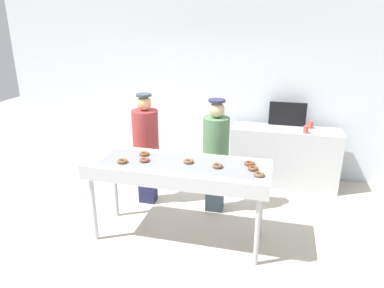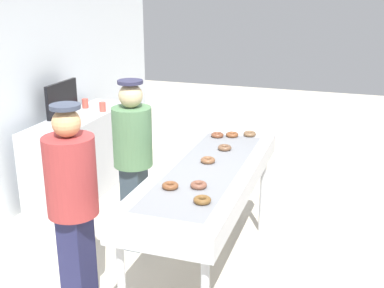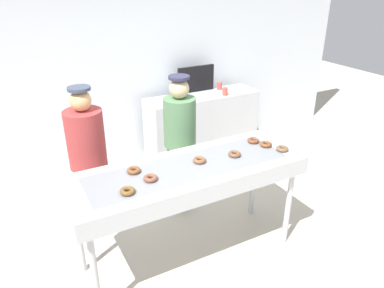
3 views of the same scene
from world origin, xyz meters
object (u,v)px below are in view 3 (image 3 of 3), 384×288
fryer_conveyor (189,175)px  paper_cup_1 (219,86)px  chocolate_donut_1 (266,144)px  worker_baker (88,155)px  chocolate_donut_2 (253,141)px  chocolate_donut_5 (134,170)px  worker_assistant (180,137)px  menu_display (196,79)px  paper_cup_0 (225,91)px  prep_counter (202,125)px  chocolate_donut_7 (150,178)px  chocolate_donut_3 (282,149)px  chocolate_donut_4 (199,160)px  chocolate_donut_0 (235,154)px  chocolate_donut_6 (127,191)px

fryer_conveyor → paper_cup_1: size_ratio=19.11×
chocolate_donut_1 → paper_cup_1: 2.15m
worker_baker → fryer_conveyor: bearing=120.1°
chocolate_donut_1 → worker_baker: bearing=153.7°
chocolate_donut_2 → worker_baker: (-1.53, 0.65, -0.09)m
chocolate_donut_2 → chocolate_donut_5: size_ratio=1.00×
chocolate_donut_1 → fryer_conveyor: bearing=-179.3°
chocolate_donut_2 → worker_assistant: (-0.51, 0.65, -0.11)m
chocolate_donut_2 → menu_display: bearing=78.1°
worker_baker → paper_cup_0: size_ratio=14.47×
fryer_conveyor → chocolate_donut_1: chocolate_donut_1 is taller
chocolate_donut_2 → prep_counter: 1.90m
chocolate_donut_7 → worker_assistant: worker_assistant is taller
chocolate_donut_5 → menu_display: bearing=49.3°
worker_assistant → chocolate_donut_3: bearing=113.0°
chocolate_donut_2 → worker_assistant: 0.83m
fryer_conveyor → chocolate_donut_2: (0.82, 0.14, 0.11)m
prep_counter → menu_display: 0.70m
chocolate_donut_5 → chocolate_donut_1: bearing=-5.2°
worker_baker → paper_cup_1: 2.62m
chocolate_donut_5 → paper_cup_1: (2.07, 1.90, -0.02)m
fryer_conveyor → chocolate_donut_5: (-0.47, 0.13, 0.11)m
fryer_conveyor → chocolate_donut_3: bearing=-8.6°
chocolate_donut_4 → chocolate_donut_7: bearing=-170.5°
fryer_conveyor → chocolate_donut_7: size_ratio=17.89×
chocolate_donut_3 → worker_baker: 1.91m
chocolate_donut_4 → chocolate_donut_5: 0.60m
chocolate_donut_2 → chocolate_donut_3: (0.13, -0.29, 0.00)m
chocolate_donut_7 → prep_counter: size_ratio=0.07×
chocolate_donut_7 → paper_cup_0: 2.63m
chocolate_donut_3 → menu_display: bearing=82.8°
chocolate_donut_4 → chocolate_donut_3: bearing=-11.8°
chocolate_donut_2 → fryer_conveyor: bearing=-170.1°
chocolate_donut_1 → menu_display: 2.13m
prep_counter → chocolate_donut_7: bearing=-129.6°
fryer_conveyor → worker_assistant: worker_assistant is taller
chocolate_donut_2 → prep_counter: (0.42, 1.76, -0.55)m
chocolate_donut_0 → chocolate_donut_3: bearing=-14.6°
chocolate_donut_2 → chocolate_donut_3: 0.32m
chocolate_donut_4 → worker_assistant: (0.18, 0.76, -0.11)m
chocolate_donut_0 → worker_baker: (-1.19, 0.81, -0.09)m
chocolate_donut_7 → chocolate_donut_1: bearing=3.1°
chocolate_donut_1 → chocolate_donut_6: bearing=-173.6°
worker_baker → paper_cup_0: 2.42m
chocolate_donut_0 → chocolate_donut_6: 1.11m
chocolate_donut_1 → chocolate_donut_6: (-1.50, -0.17, 0.00)m
fryer_conveyor → chocolate_donut_1: (0.88, 0.01, 0.11)m
worker_assistant → paper_cup_0: 1.55m
worker_assistant → paper_cup_1: size_ratio=14.28×
chocolate_donut_6 → menu_display: 2.93m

